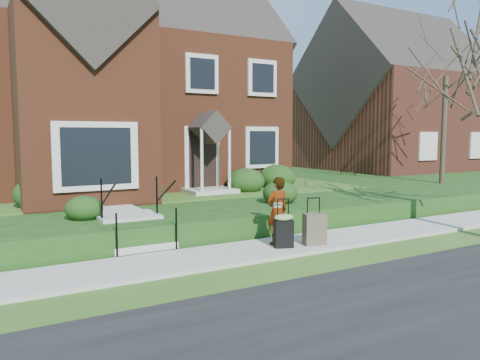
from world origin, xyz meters
TOP-DOWN VIEW (x-y plane):
  - ground at (0.00, 0.00)m, footprint 120.00×120.00m
  - sidewalk at (0.00, 0.00)m, footprint 60.00×1.60m
  - terrace at (4.00, 10.90)m, footprint 44.00×20.00m
  - walkway at (-2.50, 5.00)m, footprint 1.20×6.00m
  - main_house at (-0.21, 9.61)m, footprint 10.40×10.20m
  - neighbour_house at (16.00, 11.00)m, footprint 9.40×8.00m
  - front_steps at (-2.50, 1.84)m, footprint 1.40×2.02m
  - foundation_shrubs at (0.56, 4.90)m, footprint 9.59×4.43m
  - woman at (0.31, 0.13)m, footprint 0.57×0.39m
  - suitcase_black at (0.25, -0.21)m, footprint 0.54×0.49m
  - suitcase_olive at (1.01, -0.34)m, footprint 0.55×0.39m
  - tree_gap at (10.92, 3.80)m, footprint 4.69×4.69m

SIDE VIEW (x-z plane):
  - ground at x=0.00m, z-range 0.00..0.00m
  - sidewalk at x=0.00m, z-range 0.00..0.08m
  - terrace at x=4.00m, z-range 0.00..0.60m
  - suitcase_olive at x=1.01m, z-range -0.10..0.97m
  - front_steps at x=-2.50m, z-range -0.28..1.22m
  - suitcase_black at x=0.25m, z-range -0.04..1.04m
  - walkway at x=-2.50m, z-range 0.60..0.66m
  - woman at x=0.31m, z-range 0.08..1.61m
  - foundation_shrubs at x=0.56m, z-range 0.55..1.52m
  - neighbour_house at x=16.00m, z-range 0.65..9.85m
  - main_house at x=-0.21m, z-range 0.56..9.96m
  - tree_gap at x=10.92m, z-range 1.94..8.64m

